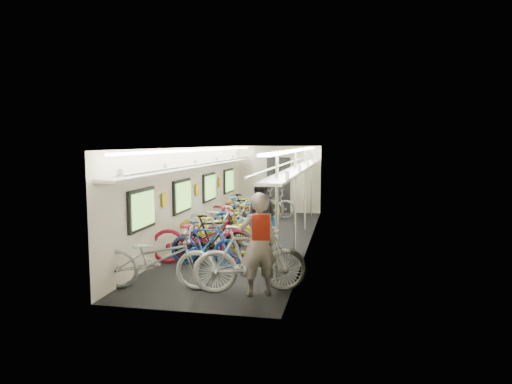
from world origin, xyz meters
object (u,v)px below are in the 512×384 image
at_px(bicycle_0, 157,259).
at_px(bicycle_1, 205,244).
at_px(passenger_near, 258,244).
at_px(backpack, 261,227).
at_px(passenger_mid, 260,218).

xyz_separation_m(bicycle_0, bicycle_1, (0.37, 1.54, -0.07)).
bearing_deg(bicycle_0, bicycle_1, -21.21).
relative_size(passenger_near, backpack, 4.53).
xyz_separation_m(bicycle_0, passenger_near, (1.76, 0.02, 0.32)).
xyz_separation_m(bicycle_0, passenger_mid, (1.28, 2.73, 0.30)).
height_order(passenger_near, backpack, passenger_near).
distance_m(bicycle_1, passenger_near, 2.09).
bearing_deg(passenger_mid, bicycle_0, 63.73).
bearing_deg(passenger_near, bicycle_0, -28.15).
bearing_deg(bicycle_1, passenger_near, -130.49).
bearing_deg(bicycle_1, backpack, -137.64).
relative_size(bicycle_0, passenger_near, 1.19).
bearing_deg(bicycle_0, passenger_near, -96.80).
height_order(bicycle_0, backpack, backpack).
height_order(bicycle_1, passenger_mid, passenger_mid).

